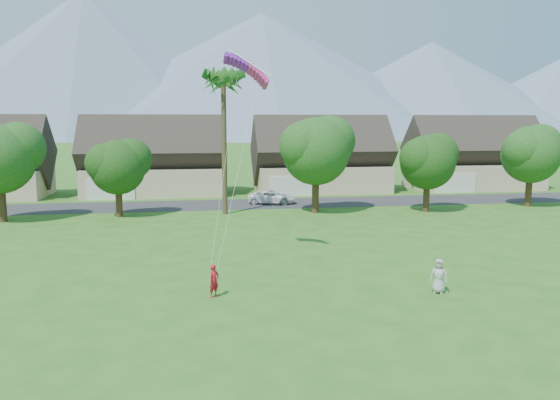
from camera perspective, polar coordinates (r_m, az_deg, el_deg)
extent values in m
plane|color=#2D6019|center=(21.09, 4.32, -14.15)|extent=(500.00, 500.00, 0.00)
cube|color=#2D2D30|center=(53.78, -3.94, -0.43)|extent=(90.00, 7.00, 0.01)
imported|color=red|center=(25.49, -6.91, -8.39)|extent=(0.66, 0.65, 1.54)
imported|color=#B1B0AC|center=(26.94, 16.26, -7.64)|extent=(0.96, 0.85, 1.64)
imported|color=white|center=(54.01, -0.86, 0.32)|extent=(5.06, 3.17, 1.30)
cone|color=slate|center=(284.80, -19.56, 13.11)|extent=(190.00, 190.00, 70.00)
cone|color=slate|center=(282.06, -1.85, 12.80)|extent=(240.00, 240.00, 62.00)
cone|color=slate|center=(305.99, 15.46, 11.02)|extent=(200.00, 200.00, 50.00)
cube|color=beige|center=(62.49, -12.93, 1.96)|extent=(15.00, 8.00, 3.00)
cube|color=#382D28|center=(62.24, -13.03, 4.97)|extent=(15.75, 8.15, 8.15)
cube|color=silver|center=(58.98, -17.27, 1.05)|extent=(4.80, 0.12, 2.20)
cube|color=beige|center=(64.00, 4.30, 2.28)|extent=(15.00, 8.00, 3.00)
cube|color=#382D28|center=(63.75, 4.33, 5.22)|extent=(15.75, 8.15, 8.15)
cube|color=silver|center=(59.25, 1.23, 1.44)|extent=(4.80, 0.12, 2.20)
cube|color=beige|center=(70.77, 19.47, 2.40)|extent=(15.00, 8.00, 3.00)
cube|color=#382D28|center=(70.55, 19.60, 5.05)|extent=(15.75, 8.15, 8.15)
cube|color=silver|center=(65.29, 17.89, 1.67)|extent=(4.80, 0.12, 2.20)
cylinder|color=#47301C|center=(49.45, -27.01, -0.53)|extent=(0.61, 0.61, 2.62)
cylinder|color=#47301C|center=(48.43, -16.46, -0.40)|extent=(0.56, 0.56, 2.18)
sphere|color=#214916|center=(48.08, -16.61, 3.28)|extent=(4.62, 4.62, 4.62)
cylinder|color=#47301C|center=(48.60, 3.72, 0.32)|extent=(0.62, 0.62, 2.82)
sphere|color=#214916|center=(48.22, 3.77, 5.10)|extent=(5.98, 5.98, 5.98)
cylinder|color=#47301C|center=(50.82, 15.04, 0.11)|extent=(0.58, 0.58, 2.30)
sphere|color=#214916|center=(50.49, 15.18, 3.84)|extent=(4.90, 4.90, 4.90)
cylinder|color=#47301C|center=(57.39, 24.53, 0.67)|extent=(0.60, 0.60, 2.56)
sphere|color=#214916|center=(57.08, 24.75, 4.34)|extent=(5.44, 5.44, 5.44)
cylinder|color=#4C3D26|center=(47.60, -5.85, 5.69)|extent=(0.44, 0.44, 12.00)
sphere|color=#286021|center=(47.75, -5.96, 13.26)|extent=(3.00, 3.00, 3.00)
cube|color=purple|center=(30.91, -4.67, 13.63)|extent=(1.57, 1.26, 0.50)
cube|color=#D0278E|center=(31.04, -2.02, 13.63)|extent=(1.57, 1.26, 0.50)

